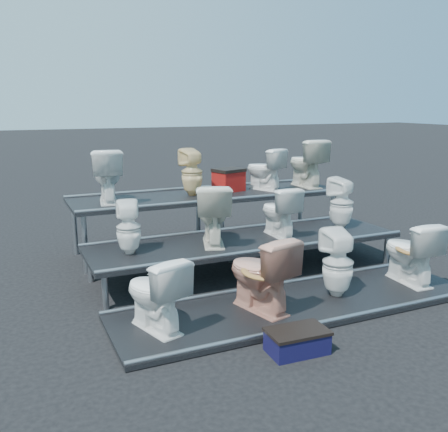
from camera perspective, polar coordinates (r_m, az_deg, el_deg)
name	(u,v)px	position (r m, az deg, el deg)	size (l,w,h in m)	color
ground	(246,272)	(6.80, 2.56, -6.42)	(80.00, 80.00, 0.00)	black
tier_front	(298,305)	(5.73, 8.49, -9.99)	(4.20, 1.20, 0.06)	black
tier_mid	(246,256)	(6.72, 2.58, -4.57)	(4.20, 1.20, 0.46)	black
tier_back	(209,221)	(7.81, -1.69, -0.57)	(4.20, 1.20, 0.86)	black
toilet_0	(155,293)	(4.94, -7.92, -8.71)	(0.42, 0.74, 0.75)	white
toilet_1	(260,273)	(5.34, 4.15, -6.52)	(0.46, 0.81, 0.83)	tan
toilet_2	(338,263)	(5.87, 12.88, -5.25)	(0.35, 0.36, 0.78)	white
toilet_3	(410,252)	(6.55, 20.48, -3.83)	(0.44, 0.77, 0.78)	white
toilet_4	(129,228)	(6.05, -10.85, -1.31)	(0.29, 0.30, 0.65)	white
toilet_5	(213,214)	(6.36, -1.30, 0.25)	(0.44, 0.77, 0.79)	silver
toilet_6	(279,211)	(6.80, 6.31, 0.55)	(0.38, 0.67, 0.68)	white
toilet_7	(342,203)	(7.37, 13.29, 1.45)	(0.33, 0.34, 0.74)	white
toilet_8	(107,176)	(7.22, -13.22, 4.53)	(0.42, 0.74, 0.76)	white
toilet_9	(192,172)	(7.57, -3.69, 5.02)	(0.32, 0.33, 0.71)	beige
toilet_10	(264,169)	(8.08, 4.63, 5.37)	(0.38, 0.66, 0.67)	white
toilet_11	(306,163)	(8.48, 9.38, 6.01)	(0.44, 0.78, 0.79)	silver
red_crate	(229,181)	(7.97, 0.54, 3.99)	(0.43, 0.34, 0.31)	#9D1311
step_stool	(297,342)	(4.75, 8.35, -14.11)	(0.53, 0.32, 0.19)	black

